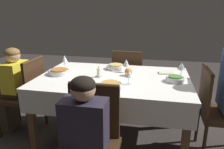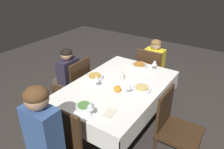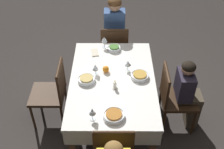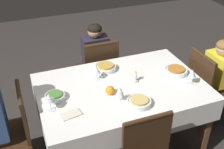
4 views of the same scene
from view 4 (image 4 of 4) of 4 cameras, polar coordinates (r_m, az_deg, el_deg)
ground_plane at (r=3.04m, az=1.69°, el=-13.81°), size 8.00×8.00×0.00m
dining_table at (r=2.61m, az=1.92°, el=-3.78°), size 1.52×1.00×0.74m
chair_west at (r=2.60m, az=-19.77°, el=-10.77°), size 0.43×0.43×0.89m
chair_north at (r=3.29m, az=-2.72°, el=1.25°), size 0.43×0.43×0.89m
chair_east at (r=3.17m, az=18.86°, el=-1.98°), size 0.43×0.43×0.89m
person_child_dark at (r=3.40m, az=-3.65°, el=3.47°), size 0.30×0.33×1.01m
person_child_yellow at (r=3.24m, az=21.36°, el=-0.57°), size 0.33×0.30×1.00m
bowl_west at (r=2.43m, az=-11.49°, el=-4.34°), size 0.17×0.17×0.06m
wine_glass_west at (r=2.27m, az=-12.63°, el=-4.73°), size 0.08×0.08×0.16m
bowl_north at (r=2.79m, az=-1.29°, el=1.51°), size 0.22×0.22×0.06m
wine_glass_north at (r=2.60m, az=-3.20°, el=0.87°), size 0.08×0.08×0.14m
bowl_east at (r=2.80m, az=12.90°, el=0.78°), size 0.23×0.23×0.06m
wine_glass_east at (r=2.63m, az=16.00°, el=0.13°), size 0.07×0.07×0.15m
bowl_south at (r=2.33m, az=5.56°, el=-5.53°), size 0.21×0.21×0.06m
wine_glass_south at (r=2.32m, az=1.60°, el=-3.48°), size 0.07×0.07×0.14m
candle_centerpiece at (r=2.61m, az=4.70°, el=-0.64°), size 0.07×0.07×0.12m
orange_fruit at (r=2.43m, az=-0.41°, el=-3.24°), size 0.08×0.08×0.08m
napkin_red_folded at (r=2.25m, az=-8.36°, el=-8.07°), size 0.17×0.12×0.01m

